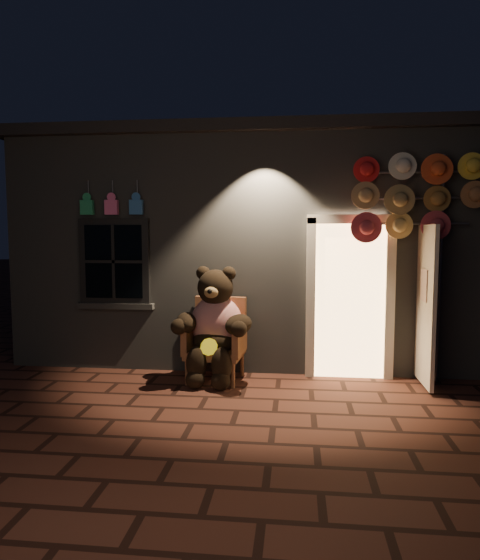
# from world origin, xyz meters

# --- Properties ---
(ground) EXTENTS (60.00, 60.00, 0.00)m
(ground) POSITION_xyz_m (0.00, 0.00, 0.00)
(ground) COLOR #4F291E
(ground) RESTS_ON ground
(shop_building) EXTENTS (7.30, 5.95, 3.51)m
(shop_building) POSITION_xyz_m (0.00, 3.99, 1.74)
(shop_building) COLOR slate
(shop_building) RESTS_ON ground
(wicker_armchair) EXTENTS (0.80, 0.73, 1.08)m
(wicker_armchair) POSITION_xyz_m (-0.41, 1.18, 0.54)
(wicker_armchair) COLOR #965A3A
(wicker_armchair) RESTS_ON ground
(teddy_bear) EXTENTS (1.10, 0.89, 1.52)m
(teddy_bear) POSITION_xyz_m (-0.42, 1.05, 0.75)
(teddy_bear) COLOR #AB1412
(teddy_bear) RESTS_ON ground
(hat_rack) EXTENTS (1.67, 0.22, 2.96)m
(hat_rack) POSITION_xyz_m (2.11, 1.28, 2.40)
(hat_rack) COLOR #59595E
(hat_rack) RESTS_ON ground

